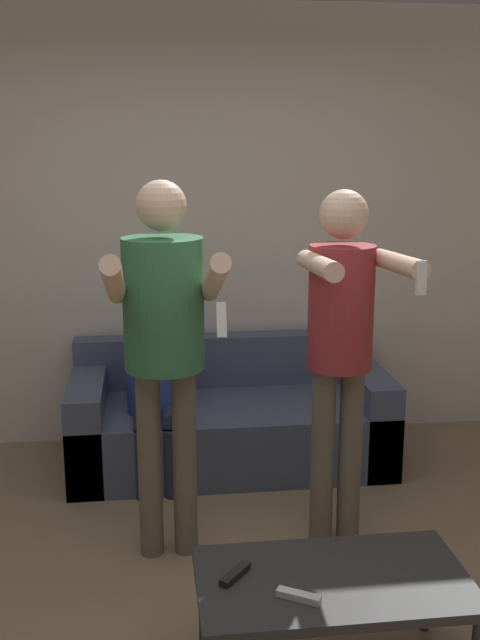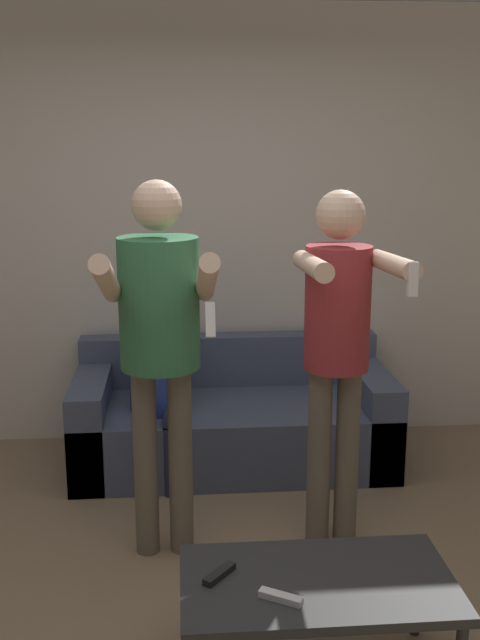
% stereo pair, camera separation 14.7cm
% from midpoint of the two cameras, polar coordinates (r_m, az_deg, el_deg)
% --- Properties ---
extents(ground_plane, '(14.00, 14.00, 0.00)m').
position_cam_midpoint_polar(ground_plane, '(3.16, -0.47, -23.14)').
color(ground_plane, '#937A5B').
extents(wall_back, '(6.40, 0.06, 2.70)m').
position_cam_midpoint_polar(wall_back, '(4.72, -2.51, 6.89)').
color(wall_back, silver).
rests_on(wall_back, ground_plane).
extents(couch, '(1.86, 0.85, 0.70)m').
position_cam_midpoint_polar(couch, '(4.55, 0.37, -7.69)').
color(couch, '#4C5670').
rests_on(couch, ground_plane).
extents(person_standing_left, '(0.48, 0.74, 1.73)m').
position_cam_midpoint_polar(person_standing_left, '(3.29, -4.87, -0.42)').
color(person_standing_left, '#6B6051').
rests_on(person_standing_left, ground_plane).
extents(person_standing_right, '(0.42, 0.69, 1.68)m').
position_cam_midpoint_polar(person_standing_right, '(3.39, 8.70, -0.97)').
color(person_standing_right, '#6B6051').
rests_on(person_standing_right, ground_plane).
extents(person_seated, '(0.34, 0.54, 1.12)m').
position_cam_midpoint_polar(person_seated, '(4.25, -5.23, -4.10)').
color(person_seated, '#282D47').
rests_on(person_seated, ground_plane).
extents(coffee_table, '(0.95, 0.53, 0.41)m').
position_cam_midpoint_polar(coffee_table, '(2.79, 7.51, -19.69)').
color(coffee_table, '#2D2D2D').
rests_on(coffee_table, ground_plane).
extents(remote_near, '(0.15, 0.11, 0.02)m').
position_cam_midpoint_polar(remote_near, '(2.64, 4.81, -20.32)').
color(remote_near, white).
rests_on(remote_near, coffee_table).
extents(remote_far, '(0.12, 0.14, 0.02)m').
position_cam_midpoint_polar(remote_far, '(2.75, 0.04, -18.79)').
color(remote_far, black).
rests_on(remote_far, coffee_table).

